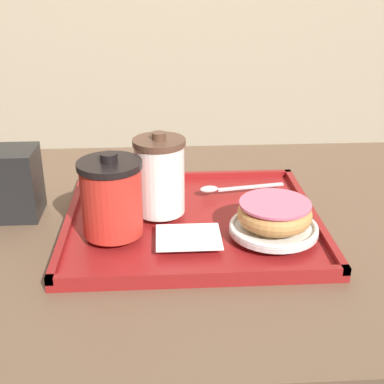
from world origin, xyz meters
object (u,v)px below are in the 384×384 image
Objects in this scene: donut_chocolate_glazed at (275,213)px; napkin_dispenser at (12,183)px; spoon at (223,188)px; coffee_cup_front at (112,197)px; coffee_cup_rear at (160,176)px.

napkin_dispenser is at bearing 162.88° from donut_chocolate_glazed.
spoon is at bearing 4.88° from napkin_dispenser.
coffee_cup_front is at bearing -33.22° from napkin_dispenser.
donut_chocolate_glazed is at bearing -25.73° from coffee_cup_rear.
donut_chocolate_glazed is (0.18, -0.09, -0.03)m from coffee_cup_rear.
donut_chocolate_glazed is (0.26, -0.01, -0.03)m from coffee_cup_front.
coffee_cup_rear is (0.08, 0.07, 0.01)m from coffee_cup_front.
spoon is (0.19, 0.15, -0.06)m from coffee_cup_front.
coffee_cup_front is 0.81× the size of spoon.
donut_chocolate_glazed is at bearing -3.32° from coffee_cup_front.
spoon is (0.12, 0.08, -0.06)m from coffee_cup_rear.
donut_chocolate_glazed is 0.96× the size of napkin_dispenser.
coffee_cup_front is 0.11m from coffee_cup_rear.
donut_chocolate_glazed is 0.18m from spoon.
napkin_dispenser is (-0.38, -0.03, 0.03)m from spoon.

